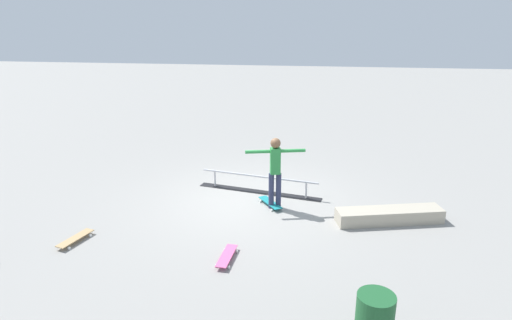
% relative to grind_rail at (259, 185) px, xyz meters
% --- Properties ---
extents(ground_plane, '(60.00, 60.00, 0.00)m').
position_rel_grind_rail_xyz_m(ground_plane, '(0.16, 0.59, -0.19)').
color(ground_plane, gray).
extents(grind_rail, '(3.12, 0.83, 0.44)m').
position_rel_grind_rail_xyz_m(grind_rail, '(0.00, 0.00, 0.00)').
color(grind_rail, black).
rests_on(grind_rail, ground_plane).
extents(skate_ledge, '(2.29, 1.03, 0.29)m').
position_rel_grind_rail_xyz_m(skate_ledge, '(-2.95, 1.23, -0.05)').
color(skate_ledge, '#B2A893').
rests_on(skate_ledge, ground_plane).
extents(skater_main, '(1.30, 0.40, 1.64)m').
position_rel_grind_rail_xyz_m(skater_main, '(-0.48, 0.87, 0.76)').
color(skater_main, '#2D3351').
rests_on(skater_main, ground_plane).
extents(skateboard_main, '(0.63, 0.77, 0.09)m').
position_rel_grind_rail_xyz_m(skateboard_main, '(-0.37, 0.77, -0.12)').
color(skateboard_main, teal).
rests_on(skateboard_main, ground_plane).
extents(loose_skateboard_pink, '(0.30, 0.81, 0.09)m').
position_rel_grind_rail_xyz_m(loose_skateboard_pink, '(0.12, 3.21, -0.12)').
color(loose_skateboard_pink, '#E05993').
rests_on(loose_skateboard_pink, ground_plane).
extents(loose_skateboard_natural, '(0.41, 0.82, 0.09)m').
position_rel_grind_rail_xyz_m(loose_skateboard_natural, '(3.15, 3.00, -0.12)').
color(loose_skateboard_natural, tan).
rests_on(loose_skateboard_natural, ground_plane).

